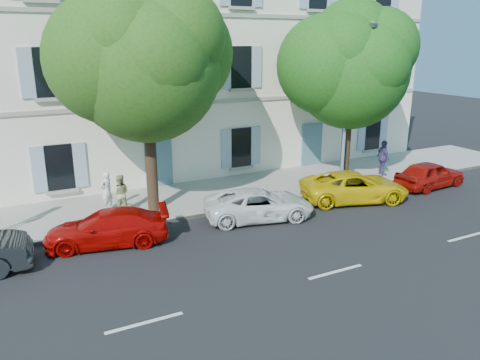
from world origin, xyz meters
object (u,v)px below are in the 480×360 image
car_red_coupe (107,228)px  pedestrian_a (107,191)px  street_lamp (349,97)px  car_yellow_supercar (354,187)px  pedestrian_b (120,194)px  tree_left (146,67)px  car_white_coupe (259,204)px  tree_right (351,72)px  pedestrian_c (383,158)px  car_red_hatchback (430,174)px

car_red_coupe → pedestrian_a: pedestrian_a is taller
street_lamp → pedestrian_a: size_ratio=4.63×
car_yellow_supercar → pedestrian_a: pedestrian_a is taller
car_red_coupe → pedestrian_b: bearing=170.1°
car_red_coupe → street_lamp: street_lamp is taller
car_red_coupe → tree_left: size_ratio=0.47×
car_yellow_supercar → tree_left: 10.19m
car_white_coupe → tree_right: bearing=-56.8°
car_red_coupe → tree_left: 6.19m
car_white_coupe → pedestrian_a: size_ratio=2.70×
car_white_coupe → pedestrian_c: (8.57, 2.23, 0.46)m
tree_left → pedestrian_c: tree_left is taller
car_white_coupe → pedestrian_b: bearing=72.0°
pedestrian_c → pedestrian_a: bearing=99.7°
car_red_hatchback → tree_left: 14.21m
car_red_coupe → pedestrian_b: (1.09, 2.62, 0.32)m
car_red_coupe → car_red_hatchback: 15.31m
tree_left → street_lamp: tree_left is taller
car_red_hatchback → pedestrian_c: 2.50m
car_white_coupe → car_yellow_supercar: size_ratio=0.92×
car_red_hatchback → pedestrian_c: pedestrian_c is taller
car_yellow_supercar → car_red_hatchback: 4.57m
car_white_coupe → car_red_coupe: bearing=100.5°
tree_left → street_lamp: 9.24m
tree_right → pedestrian_c: bearing=-0.8°
tree_left → car_red_coupe: bearing=-135.8°
car_white_coupe → pedestrian_b: pedestrian_b is taller
car_red_coupe → pedestrian_c: size_ratio=2.31×
street_lamp → pedestrian_c: bearing=11.8°
tree_right → car_white_coupe: bearing=-159.6°
car_red_hatchback → pedestrian_a: size_ratio=2.36×
pedestrian_b → car_red_hatchback: bearing=-175.8°
pedestrian_a → pedestrian_b: 0.68m
tree_right → pedestrian_a: tree_right is taller
tree_left → pedestrian_b: size_ratio=5.65×
car_red_coupe → pedestrian_a: size_ratio=2.61×
car_red_coupe → tree_right: 13.10m
car_yellow_supercar → tree_right: bearing=-11.5°
tree_left → pedestrian_a: bearing=152.6°
car_yellow_supercar → pedestrian_a: bearing=89.0°
car_red_coupe → car_white_coupe: (5.90, -0.25, -0.01)m
pedestrian_c → car_red_coupe: bearing=112.4°
tree_right → pedestrian_b: (-10.90, 0.60, -4.53)m
car_red_hatchback → tree_right: tree_right is taller
car_red_coupe → pedestrian_c: (14.47, 1.98, 0.45)m
tree_right → street_lamp: (-0.58, -0.67, -1.08)m
car_white_coupe → pedestrian_c: size_ratio=2.39×
tree_right → pedestrian_b: bearing=176.8°
pedestrian_c → car_yellow_supercar: bearing=135.4°
pedestrian_b → pedestrian_c: pedestrian_c is taller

